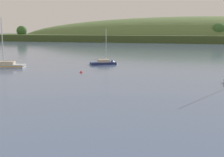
% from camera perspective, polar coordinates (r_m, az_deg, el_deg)
% --- Properties ---
extents(far_shoreline_hill, '(421.61, 143.80, 39.73)m').
position_cam_1_polar(far_shoreline_hill, '(263.00, 16.29, 6.94)').
color(far_shoreline_hill, '#3C4E24').
rests_on(far_shoreline_hill, ground).
extents(sailboat_near_mooring, '(9.21, 6.26, 13.07)m').
position_cam_1_polar(sailboat_near_mooring, '(75.69, -19.86, 2.15)').
color(sailboat_near_mooring, '#ADB2BC').
rests_on(sailboat_near_mooring, ground).
extents(sailboat_far_left, '(7.14, 6.45, 10.30)m').
position_cam_1_polar(sailboat_far_left, '(77.85, -1.06, 2.80)').
color(sailboat_far_left, navy).
rests_on(sailboat_far_left, ground).
extents(mooring_buoy_midchannel, '(0.65, 0.65, 0.73)m').
position_cam_1_polar(mooring_buoy_midchannel, '(63.06, -5.82, 1.11)').
color(mooring_buoy_midchannel, red).
rests_on(mooring_buoy_midchannel, ground).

